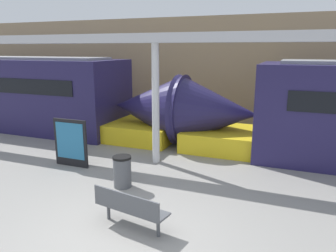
# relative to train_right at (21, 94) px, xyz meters

# --- Properties ---
(ground_plane) EXTENTS (60.00, 60.00, 0.00)m
(ground_plane) POSITION_rel_train_right_xyz_m (8.92, -6.61, -1.50)
(ground_plane) COLOR gray
(station_wall) EXTENTS (56.00, 0.20, 5.00)m
(station_wall) POSITION_rel_train_right_xyz_m (8.92, 3.67, 1.00)
(station_wall) COLOR #9E8460
(station_wall) RESTS_ON ground_plane
(train_right) EXTENTS (15.75, 2.93, 3.20)m
(train_right) POSITION_rel_train_right_xyz_m (0.00, 0.00, 0.00)
(train_right) COLOR #231E4C
(train_right) RESTS_ON ground_plane
(bench_near) EXTENTS (1.64, 0.71, 0.82)m
(bench_near) POSITION_rel_train_right_xyz_m (8.93, -6.17, -1.01)
(bench_near) COLOR #4C4F54
(bench_near) RESTS_ON ground_plane
(trash_bin) EXTENTS (0.49, 0.49, 0.84)m
(trash_bin) POSITION_rel_train_right_xyz_m (7.76, -4.39, -1.08)
(trash_bin) COLOR #4C4F54
(trash_bin) RESTS_ON ground_plane
(poster_board) EXTENTS (1.16, 0.07, 1.48)m
(poster_board) POSITION_rel_train_right_xyz_m (5.52, -3.60, -0.75)
(poster_board) COLOR black
(poster_board) RESTS_ON ground_plane
(support_column_near) EXTENTS (0.23, 0.23, 3.72)m
(support_column_near) POSITION_rel_train_right_xyz_m (7.79, -2.27, 0.36)
(support_column_near) COLOR silver
(support_column_near) RESTS_ON ground_plane
(canopy_beam) EXTENTS (28.00, 0.60, 0.28)m
(canopy_beam) POSITION_rel_train_right_xyz_m (7.79, -2.27, 2.36)
(canopy_beam) COLOR #B7B7BC
(canopy_beam) RESTS_ON support_column_near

